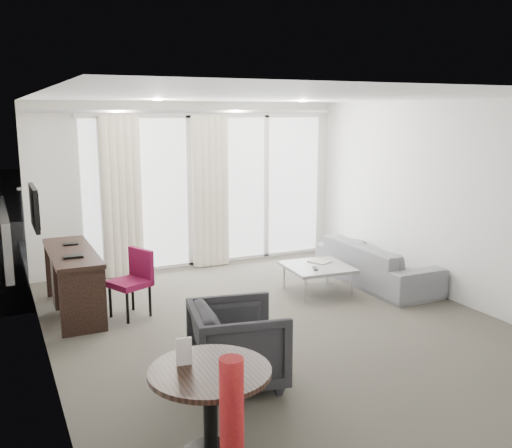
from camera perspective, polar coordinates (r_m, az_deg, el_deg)
name	(u,v)px	position (r m, az deg, el deg)	size (l,w,h in m)	color
floor	(278,326)	(6.73, 2.21, -10.14)	(5.00, 6.00, 0.00)	#4B473D
ceiling	(280,97)	(6.27, 2.39, 12.58)	(5.00, 6.00, 0.00)	white
wall_left	(42,236)	(5.69, -20.65, -1.16)	(0.00, 6.00, 2.60)	silver
wall_right	(449,201)	(7.83, 18.76, 2.17)	(0.00, 6.00, 2.60)	silver
wall_front	(491,291)	(4.03, 22.45, -6.20)	(5.00, 0.00, 2.60)	silver
window_panel	(210,190)	(9.21, -4.63, 3.37)	(4.00, 0.02, 2.38)	white
window_frame	(210,191)	(9.20, -4.60, 3.36)	(4.10, 0.06, 2.44)	white
curtain_left	(122,197)	(8.65, -13.28, 2.60)	(0.60, 0.20, 2.38)	beige
curtain_right	(211,192)	(9.04, -4.56, 3.22)	(0.60, 0.20, 2.38)	beige
curtain_track	(194,111)	(8.87, -6.23, 11.14)	(4.80, 0.04, 0.04)	#B2B2B7
downlight_a	(158,100)	(7.44, -9.82, 12.13)	(0.12, 0.12, 0.02)	#FFE0B2
downlight_b	(303,101)	(8.25, 4.70, 12.14)	(0.12, 0.12, 0.02)	#FFE0B2
desk	(73,282)	(7.38, -17.80, -5.53)	(0.52, 1.68, 0.79)	black
tv	(34,208)	(7.11, -21.31, 1.55)	(0.05, 0.80, 0.50)	black
desk_chair	(129,284)	(7.05, -12.54, -5.89)	(0.45, 0.42, 0.82)	maroon
round_table	(210,415)	(4.25, -4.57, -18.48)	(0.86, 0.86, 0.69)	black
menu_card	(184,361)	(4.16, -7.20, -13.44)	(0.11, 0.02, 0.20)	white
tub_armchair	(238,344)	(5.27, -1.83, -11.95)	(0.80, 0.82, 0.75)	#27272A
coffee_table	(317,279)	(7.91, 6.13, -5.47)	(0.84, 0.84, 0.38)	gray
remote	(315,270)	(7.68, 5.93, -4.64)	(0.05, 0.18, 0.02)	black
magazine	(320,263)	(8.04, 6.37, -3.92)	(0.24, 0.31, 0.02)	gray
sofa	(376,263)	(8.42, 11.92, -3.82)	(2.07, 0.81, 0.60)	slate
terrace_slab	(183,247)	(10.85, -7.35, -2.27)	(5.60, 3.00, 0.12)	#4D4D50
rattan_chair_a	(193,223)	(10.53, -6.29, 0.07)	(0.59, 0.59, 0.86)	brown
rattan_chair_b	(277,217)	(11.18, 2.08, 0.67)	(0.56, 0.56, 0.81)	brown
rattan_table	(245,225)	(11.22, -1.14, -0.05)	(0.52, 0.52, 0.52)	brown
balustrade	(160,206)	(12.10, -9.53, 1.77)	(5.50, 0.06, 1.05)	#B2B2B7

